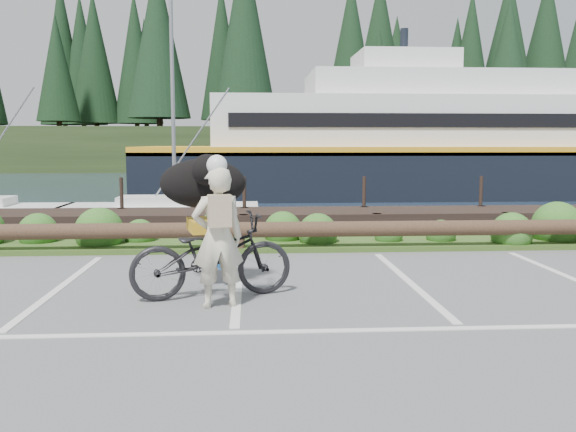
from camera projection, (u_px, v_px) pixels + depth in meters
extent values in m
plane|color=#58585B|center=(235.00, 323.00, 7.18)|extent=(72.00, 72.00, 0.00)
plane|color=#19283D|center=(248.00, 180.00, 54.89)|extent=(160.00, 160.00, 0.00)
cube|color=#3D5B21|center=(241.00, 244.00, 12.43)|extent=(34.00, 1.60, 0.10)
imported|color=black|center=(212.00, 256.00, 8.30)|extent=(2.33, 1.24, 1.16)
imported|color=beige|center=(218.00, 238.00, 7.77)|extent=(0.74, 0.57, 1.81)
ellipsoid|color=black|center=(203.00, 183.00, 8.87)|extent=(0.87, 1.35, 0.72)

